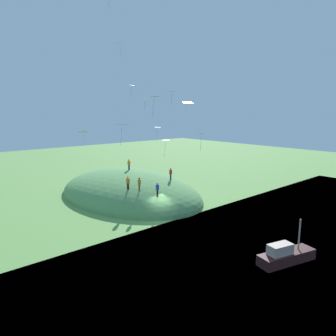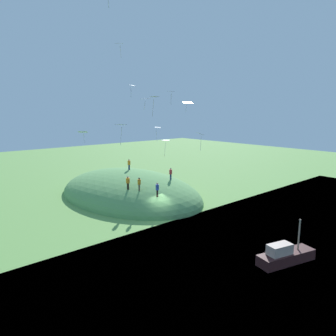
{
  "view_description": "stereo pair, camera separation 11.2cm",
  "coord_description": "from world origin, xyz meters",
  "px_view_note": "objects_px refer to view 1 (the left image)",
  "views": [
    {
      "loc": [
        -28.19,
        23.53,
        12.85
      ],
      "look_at": [
        3.63,
        -4.32,
        5.07
      ],
      "focal_mm": 33.33,
      "sensor_mm": 36.0,
      "label": 1
    },
    {
      "loc": [
        -28.26,
        23.45,
        12.85
      ],
      "look_at": [
        3.63,
        -4.32,
        5.07
      ],
      "focal_mm": 33.33,
      "sensor_mm": 36.0,
      "label": 2
    }
  ],
  "objects_px": {
    "kite_0": "(188,103)",
    "kite_10": "(132,86)",
    "boat_on_lake": "(285,255)",
    "kite_3": "(146,99)",
    "kite_2": "(155,98)",
    "kite_4": "(200,134)",
    "kite_1": "(121,126)",
    "kite_6": "(83,132)",
    "kite_11": "(166,141)",
    "person_with_child": "(171,172)",
    "person_on_hilltop": "(157,188)",
    "person_walking_path": "(139,182)",
    "person_watching_kites": "(129,163)",
    "kite_9": "(158,128)",
    "kite_8": "(171,92)",
    "person_near_shore": "(128,181)",
    "kite_5": "(119,44)"
  },
  "relations": [
    {
      "from": "person_walking_path",
      "to": "kite_5",
      "type": "xyz_separation_m",
      "value": [
        0.39,
        2.23,
        16.56
      ]
    },
    {
      "from": "boat_on_lake",
      "to": "kite_6",
      "type": "relative_size",
      "value": 3.99
    },
    {
      "from": "kite_2",
      "to": "kite_6",
      "type": "bearing_deg",
      "value": 17.65
    },
    {
      "from": "boat_on_lake",
      "to": "person_walking_path",
      "type": "relative_size",
      "value": 3.3
    },
    {
      "from": "person_near_shore",
      "to": "kite_0",
      "type": "distance_m",
      "value": 12.52
    },
    {
      "from": "boat_on_lake",
      "to": "kite_0",
      "type": "relative_size",
      "value": 4.03
    },
    {
      "from": "kite_3",
      "to": "kite_4",
      "type": "xyz_separation_m",
      "value": [
        -0.22,
        -8.14,
        -4.08
      ]
    },
    {
      "from": "kite_4",
      "to": "kite_6",
      "type": "bearing_deg",
      "value": 55.96
    },
    {
      "from": "person_near_shore",
      "to": "person_with_child",
      "type": "distance_m",
      "value": 7.21
    },
    {
      "from": "kite_10",
      "to": "kite_3",
      "type": "bearing_deg",
      "value": -130.7
    },
    {
      "from": "kite_2",
      "to": "kite_3",
      "type": "relative_size",
      "value": 1.68
    },
    {
      "from": "kite_0",
      "to": "kite_1",
      "type": "bearing_deg",
      "value": 86.24
    },
    {
      "from": "kite_3",
      "to": "kite_8",
      "type": "bearing_deg",
      "value": -131.83
    },
    {
      "from": "person_near_shore",
      "to": "kite_6",
      "type": "bearing_deg",
      "value": -112.54
    },
    {
      "from": "kite_10",
      "to": "kite_11",
      "type": "xyz_separation_m",
      "value": [
        4.99,
        -8.89,
        -6.62
      ]
    },
    {
      "from": "person_with_child",
      "to": "kite_1",
      "type": "xyz_separation_m",
      "value": [
        -4.01,
        10.72,
        7.12
      ]
    },
    {
      "from": "boat_on_lake",
      "to": "kite_1",
      "type": "xyz_separation_m",
      "value": [
        16.63,
        5.51,
        10.61
      ]
    },
    {
      "from": "kite_4",
      "to": "kite_6",
      "type": "height_order",
      "value": "kite_6"
    },
    {
      "from": "kite_6",
      "to": "person_walking_path",
      "type": "bearing_deg",
      "value": -112.88
    },
    {
      "from": "person_watching_kites",
      "to": "kite_8",
      "type": "bearing_deg",
      "value": 149.54
    },
    {
      "from": "kite_2",
      "to": "kite_8",
      "type": "height_order",
      "value": "kite_8"
    },
    {
      "from": "kite_1",
      "to": "kite_9",
      "type": "relative_size",
      "value": 1.14
    },
    {
      "from": "person_near_shore",
      "to": "kite_4",
      "type": "xyz_separation_m",
      "value": [
        -6.6,
        -6.37,
        6.09
      ]
    },
    {
      "from": "kite_0",
      "to": "kite_10",
      "type": "distance_m",
      "value": 8.88
    },
    {
      "from": "kite_4",
      "to": "kite_1",
      "type": "bearing_deg",
      "value": 76.59
    },
    {
      "from": "kite_2",
      "to": "kite_4",
      "type": "xyz_separation_m",
      "value": [
        1.8,
        -8.59,
        -4.11
      ]
    },
    {
      "from": "kite_8",
      "to": "kite_6",
      "type": "bearing_deg",
      "value": 30.19
    },
    {
      "from": "person_with_child",
      "to": "kite_3",
      "type": "xyz_separation_m",
      "value": [
        -6.15,
        8.96,
        9.9
      ]
    },
    {
      "from": "kite_1",
      "to": "kite_8",
      "type": "distance_m",
      "value": 6.39
    },
    {
      "from": "person_near_shore",
      "to": "kite_9",
      "type": "xyz_separation_m",
      "value": [
        -0.06,
        -4.97,
        6.66
      ]
    },
    {
      "from": "kite_6",
      "to": "kite_11",
      "type": "xyz_separation_m",
      "value": [
        -1.75,
        -11.35,
        -1.63
      ]
    },
    {
      "from": "kite_5",
      "to": "kite_8",
      "type": "xyz_separation_m",
      "value": [
        -7.2,
        -1.56,
        -5.65
      ]
    },
    {
      "from": "person_walking_path",
      "to": "kite_2",
      "type": "bearing_deg",
      "value": -136.97
    },
    {
      "from": "person_walking_path",
      "to": "kite_6",
      "type": "distance_m",
      "value": 9.34
    },
    {
      "from": "person_near_shore",
      "to": "person_on_hilltop",
      "type": "bearing_deg",
      "value": 16.73
    },
    {
      "from": "person_with_child",
      "to": "kite_4",
      "type": "bearing_deg",
      "value": -13.46
    },
    {
      "from": "person_on_hilltop",
      "to": "kite_10",
      "type": "height_order",
      "value": "kite_10"
    },
    {
      "from": "boat_on_lake",
      "to": "kite_3",
      "type": "distance_m",
      "value": 20.08
    },
    {
      "from": "person_watching_kites",
      "to": "kite_0",
      "type": "xyz_separation_m",
      "value": [
        -11.91,
        -0.93,
        9.01
      ]
    },
    {
      "from": "person_with_child",
      "to": "kite_1",
      "type": "relative_size",
      "value": 0.76
    },
    {
      "from": "kite_1",
      "to": "kite_11",
      "type": "relative_size",
      "value": 1.01
    },
    {
      "from": "person_on_hilltop",
      "to": "kite_9",
      "type": "distance_m",
      "value": 8.63
    },
    {
      "from": "person_watching_kites",
      "to": "kite_9",
      "type": "bearing_deg",
      "value": 167.01
    },
    {
      "from": "person_walking_path",
      "to": "kite_9",
      "type": "relative_size",
      "value": 0.86
    },
    {
      "from": "person_near_shore",
      "to": "kite_4",
      "type": "bearing_deg",
      "value": 35.08
    },
    {
      "from": "kite_10",
      "to": "person_on_hilltop",
      "type": "bearing_deg",
      "value": -70.2
    },
    {
      "from": "kite_9",
      "to": "kite_10",
      "type": "distance_m",
      "value": 10.63
    },
    {
      "from": "kite_6",
      "to": "kite_9",
      "type": "height_order",
      "value": "kite_9"
    },
    {
      "from": "kite_5",
      "to": "kite_10",
      "type": "height_order",
      "value": "kite_5"
    },
    {
      "from": "person_watching_kites",
      "to": "person_near_shore",
      "type": "distance_m",
      "value": 8.68
    }
  ]
}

